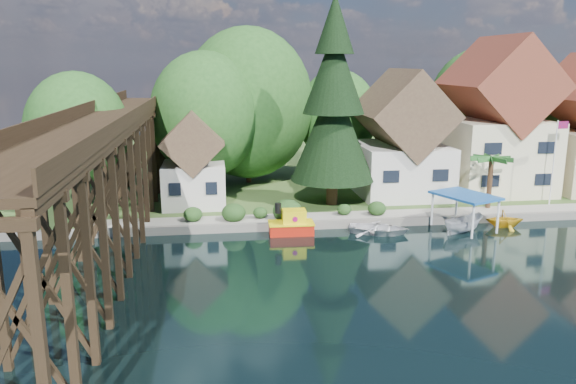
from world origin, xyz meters
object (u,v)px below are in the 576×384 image
trestle_bridge (109,170)px  flagpole (556,154)px  house_center (496,126)px  house_left (401,143)px  boat_white_a (379,227)px  palm_tree (492,160)px  boat_yellow (505,218)px  conifer (333,106)px  tugboat (292,224)px  shed (194,165)px  boat_canopy (464,216)px

trestle_bridge → flagpole: trestle_bridge is taller
trestle_bridge → house_center: bearing=19.5°
house_left → boat_white_a: size_ratio=2.55×
trestle_bridge → palm_tree: (28.52, 5.05, -0.91)m
flagpole → boat_yellow: (-6.15, -3.94, -4.07)m
flagpole → boat_white_a: size_ratio=1.62×
trestle_bridge → conifer: conifer is taller
trestle_bridge → tugboat: bearing=8.9°
palm_tree → shed: bearing=169.7°
house_left → flagpole: 12.45m
flagpole → boat_canopy: bearing=-153.7°
boat_canopy → tugboat: bearing=173.8°
palm_tree → boat_canopy: bearing=-132.6°
house_left → trestle_bridge: bearing=-154.8°
house_center → palm_tree: (-3.48, -6.28, -1.98)m
shed → flagpole: shed is taller
trestle_bridge → boat_yellow: size_ratio=16.09×
house_left → boat_canopy: 11.09m
boat_white_a → tugboat: bearing=104.2°
palm_tree → tugboat: 17.17m
house_left → boat_canopy: size_ratio=2.11×
boat_white_a → boat_canopy: boat_canopy is taller
boat_yellow → flagpole: bearing=-50.1°
conifer → tugboat: conifer is taller
house_left → shed: size_ratio=1.40×
palm_tree → tugboat: bearing=-169.1°
palm_tree → trestle_bridge: bearing=-170.0°
house_center → boat_canopy: size_ratio=2.65×
shed → flagpole: (29.19, -3.93, 0.97)m
boat_yellow → boat_white_a: bearing=99.0°
house_center → conifer: size_ratio=0.83×
boat_white_a → boat_yellow: 9.76m
tugboat → flagpole: bearing=9.0°
flagpole → boat_white_a: flagpole is taller
house_left → flagpole: house_left is taller
house_left → palm_tree: (5.52, -5.78, -0.70)m
palm_tree → tugboat: size_ratio=1.38×
house_left → shed: house_left is taller
palm_tree → flagpole: 5.69m
boat_canopy → shed: bearing=155.7°
palm_tree → boat_white_a: palm_tree is taller
shed → boat_white_a: 15.96m
boat_white_a → trestle_bridge: bearing=114.5°
boat_yellow → shed: bearing=78.4°
palm_tree → boat_white_a: size_ratio=1.05×
shed → boat_canopy: bearing=-24.3°
boat_white_a → palm_tree: bearing=-48.3°
trestle_bridge → boat_white_a: bearing=3.6°
house_center → palm_tree: size_ratio=3.08×
house_left → tugboat: (-10.94, -8.94, -4.44)m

